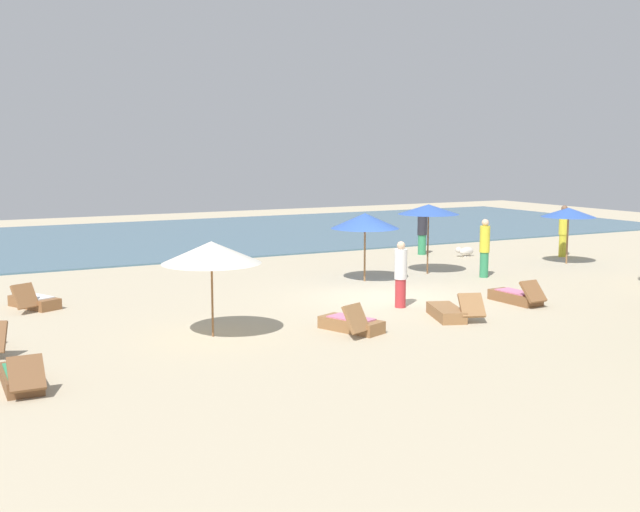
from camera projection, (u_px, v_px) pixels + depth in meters
name	position (u px, v px, depth m)	size (l,w,h in m)	color
ground_plane	(390.00, 297.00, 21.49)	(60.00, 60.00, 0.00)	#BCAD8E
ocean_water	(192.00, 236.00, 36.38)	(48.00, 16.00, 0.06)	#476B7F
umbrella_0	(211.00, 252.00, 16.76)	(2.17, 2.17, 2.11)	brown
umbrella_1	(365.00, 221.00, 23.86)	(2.11, 2.11, 2.12)	olive
umbrella_3	(569.00, 212.00, 27.56)	(1.92, 1.92, 2.01)	olive
umbrella_4	(429.00, 209.00, 25.26)	(2.00, 2.00, 2.29)	brown
lounger_1	(449.00, 312.00, 18.78)	(1.14, 1.79, 0.68)	olive
lounger_2	(22.00, 378.00, 13.38)	(0.62, 1.70, 0.68)	brown
lounger_3	(517.00, 296.00, 20.69)	(0.66, 1.72, 0.68)	brown
lounger_4	(352.00, 324.00, 17.47)	(1.15, 1.74, 0.74)	olive
lounger_5	(34.00, 301.00, 20.03)	(1.24, 1.73, 0.74)	brown
person_0	(401.00, 274.00, 20.03)	(0.42, 0.42, 1.73)	#BF3338
person_2	(422.00, 232.00, 30.04)	(0.43, 0.43, 1.77)	#338C59
person_3	(485.00, 248.00, 24.71)	(0.35, 0.35, 1.87)	#338C59
person_4	(564.00, 231.00, 29.46)	(0.39, 0.39, 1.96)	yellow
dog	(466.00, 251.00, 29.57)	(0.83, 0.52, 0.38)	silver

